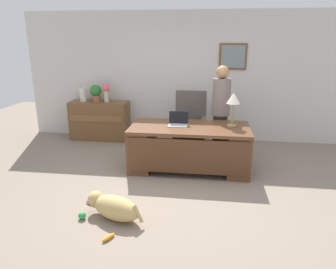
{
  "coord_description": "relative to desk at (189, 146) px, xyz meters",
  "views": [
    {
      "loc": [
        0.53,
        -4.25,
        2.15
      ],
      "look_at": [
        -0.09,
        0.3,
        0.75
      ],
      "focal_mm": 34.01,
      "sensor_mm": 36.0,
      "label": 1
    }
  ],
  "objects": [
    {
      "name": "ground_plane",
      "position": [
        -0.21,
        -0.79,
        -0.41
      ],
      "size": [
        12.0,
        12.0,
        0.0
      ],
      "primitive_type": "plane",
      "color": "gray"
    },
    {
      "name": "desk",
      "position": [
        0.0,
        0.0,
        0.0
      ],
      "size": [
        1.97,
        0.97,
        0.75
      ],
      "color": "brown",
      "rests_on": "ground_plane"
    },
    {
      "name": "dog_toy_plush",
      "position": [
        -1.21,
        -1.4,
        -0.39
      ],
      "size": [
        0.19,
        0.12,
        0.05
      ],
      "primitive_type": "ellipsoid",
      "rotation": [
        0.0,
        0.0,
        5.87
      ],
      "color": "#D8338C",
      "rests_on": "ground_plane"
    },
    {
      "name": "potted_plant",
      "position": [
        -2.12,
        1.46,
        0.62
      ],
      "size": [
        0.24,
        0.24,
        0.36
      ],
      "color": "brown",
      "rests_on": "credenza"
    },
    {
      "name": "back_wall",
      "position": [
        -0.2,
        1.81,
        0.94
      ],
      "size": [
        7.0,
        0.16,
        2.7
      ],
      "color": "silver",
      "rests_on": "ground_plane"
    },
    {
      "name": "desk_lamp",
      "position": [
        0.69,
        0.13,
        0.77
      ],
      "size": [
        0.22,
        0.22,
        0.56
      ],
      "color": "#9E8447",
      "rests_on": "desk"
    },
    {
      "name": "credenza",
      "position": [
        -2.07,
        1.46,
        0.01
      ],
      "size": [
        1.25,
        0.5,
        0.83
      ],
      "color": "brown",
      "rests_on": "ground_plane"
    },
    {
      "name": "vase_empty",
      "position": [
        -2.4,
        1.46,
        0.57
      ],
      "size": [
        0.14,
        0.14,
        0.29
      ],
      "primitive_type": "cylinder",
      "color": "silver",
      "rests_on": "credenza"
    },
    {
      "name": "laptop",
      "position": [
        -0.2,
        0.07,
        0.39
      ],
      "size": [
        0.32,
        0.22,
        0.22
      ],
      "color": "#B2B5BA",
      "rests_on": "desk"
    },
    {
      "name": "dog_toy_bone",
      "position": [
        -0.74,
        -2.12,
        -0.39
      ],
      "size": [
        0.14,
        0.19,
        0.05
      ],
      "primitive_type": "ellipsoid",
      "rotation": [
        0.0,
        0.0,
        4.2
      ],
      "color": "orange",
      "rests_on": "ground_plane"
    },
    {
      "name": "dog_toy_ball",
      "position": [
        -1.2,
        -1.76,
        -0.36
      ],
      "size": [
        0.09,
        0.09,
        0.09
      ],
      "primitive_type": "sphere",
      "color": "green",
      "rests_on": "ground_plane"
    },
    {
      "name": "person_standing",
      "position": [
        0.51,
        0.66,
        0.46
      ],
      "size": [
        0.32,
        0.32,
        1.69
      ],
      "color": "#262323",
      "rests_on": "ground_plane"
    },
    {
      "name": "armchair",
      "position": [
        -0.05,
        0.97,
        0.1
      ],
      "size": [
        0.6,
        0.59,
        1.16
      ],
      "color": "#564C47",
      "rests_on": "ground_plane"
    },
    {
      "name": "vase_with_flowers",
      "position": [
        -1.89,
        1.46,
        0.67
      ],
      "size": [
        0.17,
        0.17,
        0.39
      ],
      "color": "beige",
      "rests_on": "credenza"
    },
    {
      "name": "dog_lying",
      "position": [
        -0.81,
        -1.68,
        -0.26
      ],
      "size": [
        0.78,
        0.52,
        0.3
      ],
      "color": "tan",
      "rests_on": "ground_plane"
    }
  ]
}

